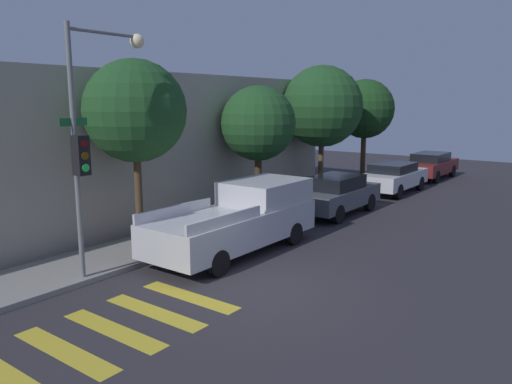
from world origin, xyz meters
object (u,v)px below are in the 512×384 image
at_px(tree_near_corner, 135,111).
at_px(sedan_far_end, 431,165).
at_px(sedan_near_corner, 336,194).
at_px(traffic_light_pole, 92,124).
at_px(tree_behind_truck, 365,109).
at_px(sedan_middle, 393,177).
at_px(pickup_truck, 241,218).
at_px(tree_midblock, 258,124).
at_px(tree_far_end, 322,107).

bearing_deg(tree_near_corner, sedan_far_end, -7.51).
distance_m(sedan_near_corner, sedan_far_end, 11.11).
distance_m(traffic_light_pole, sedan_far_end, 21.05).
relative_size(traffic_light_pole, tree_behind_truck, 1.11).
xyz_separation_m(sedan_near_corner, sedan_middle, (5.67, 0.00, -0.03)).
height_order(sedan_near_corner, tree_behind_truck, tree_behind_truck).
relative_size(pickup_truck, sedan_far_end, 1.19).
distance_m(traffic_light_pole, pickup_truck, 4.95).
bearing_deg(pickup_truck, sedan_near_corner, 0.00).
relative_size(sedan_far_end, tree_midblock, 0.96).
bearing_deg(sedan_middle, sedan_near_corner, -180.00).
height_order(traffic_light_pole, tree_far_end, traffic_light_pole).
xyz_separation_m(traffic_light_pole, pickup_truck, (3.89, -1.27, -2.78)).
bearing_deg(tree_near_corner, traffic_light_pole, -152.27).
xyz_separation_m(sedan_middle, tree_near_corner, (-13.13, 2.45, 3.21)).
relative_size(sedan_far_end, tree_near_corner, 0.86).
bearing_deg(pickup_truck, sedan_middle, 0.00).
xyz_separation_m(sedan_near_corner, tree_midblock, (-1.68, 2.45, 2.63)).
bearing_deg(sedan_near_corner, sedan_far_end, 0.00).
bearing_deg(sedan_middle, tree_behind_truck, 52.36).
bearing_deg(tree_far_end, traffic_light_pole, -174.75).
xyz_separation_m(sedan_far_end, tree_behind_truck, (-3.55, 2.45, 3.07)).
height_order(traffic_light_pole, sedan_middle, traffic_light_pole).
bearing_deg(tree_far_end, tree_behind_truck, 0.00).
relative_size(traffic_light_pole, sedan_far_end, 1.28).
distance_m(pickup_truck, sedan_middle, 11.48).
bearing_deg(sedan_near_corner, traffic_light_pole, 172.52).
relative_size(pickup_truck, sedan_near_corner, 1.30).
height_order(pickup_truck, tree_far_end, tree_far_end).
bearing_deg(tree_near_corner, tree_midblock, 0.00).
bearing_deg(tree_behind_truck, pickup_truck, -169.62).
distance_m(pickup_truck, tree_behind_truck, 13.89).
relative_size(pickup_truck, sedan_middle, 1.24).
bearing_deg(tree_midblock, traffic_light_pole, -171.66).
relative_size(pickup_truck, tree_midblock, 1.15).
height_order(sedan_far_end, tree_near_corner, tree_near_corner).
bearing_deg(sedan_near_corner, sedan_middle, 0.00).
distance_m(tree_midblock, tree_behind_truck, 9.25).
distance_m(traffic_light_pole, tree_midblock, 8.10).
bearing_deg(traffic_light_pole, sedan_far_end, -3.50).
bearing_deg(tree_midblock, tree_near_corner, 180.00).
distance_m(traffic_light_pole, tree_far_end, 12.85).
bearing_deg(pickup_truck, tree_near_corner, 123.98).
xyz_separation_m(tree_near_corner, tree_midblock, (5.78, 0.00, -0.55)).
distance_m(sedan_near_corner, sedan_middle, 5.67).
height_order(tree_midblock, tree_far_end, tree_far_end).
xyz_separation_m(traffic_light_pole, tree_far_end, (12.79, 1.17, 0.28)).
bearing_deg(sedan_middle, sedan_far_end, 0.00).
xyz_separation_m(sedan_near_corner, tree_far_end, (3.10, 2.45, 3.23)).
height_order(tree_midblock, tree_behind_truck, tree_behind_truck).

